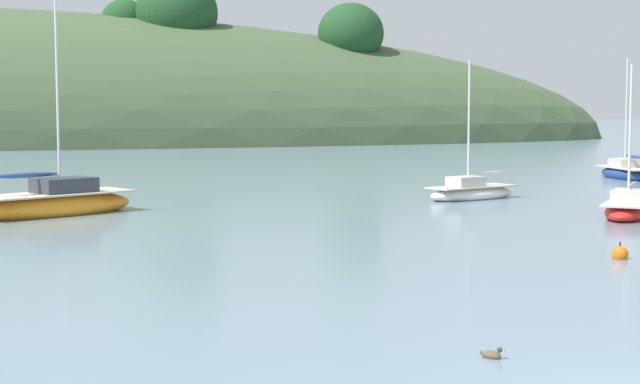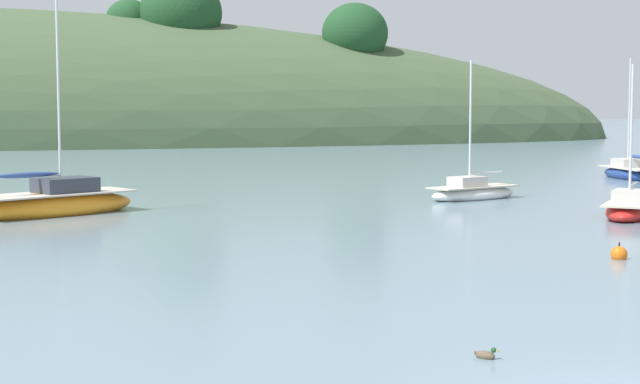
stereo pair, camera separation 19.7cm
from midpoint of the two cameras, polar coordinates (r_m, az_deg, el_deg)
sailboat_white_near at (r=57.19m, az=17.02°, el=1.05°), size 1.91×5.02×6.62m
sailboat_yellow_far at (r=38.22m, az=17.09°, el=-0.90°), size 4.08×4.68×5.62m
sailboat_black_sloop at (r=38.58m, az=-14.52°, el=-0.63°), size 6.79×5.37×8.65m
sailboat_grey_yawl at (r=43.72m, az=8.66°, el=-0.00°), size 4.75×3.12×6.03m
mooring_buoy_inner at (r=28.06m, az=16.57°, el=-3.36°), size 0.44×0.44×0.54m
duck_straggler at (r=16.91m, az=9.58°, el=-8.99°), size 0.36×0.37×0.24m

